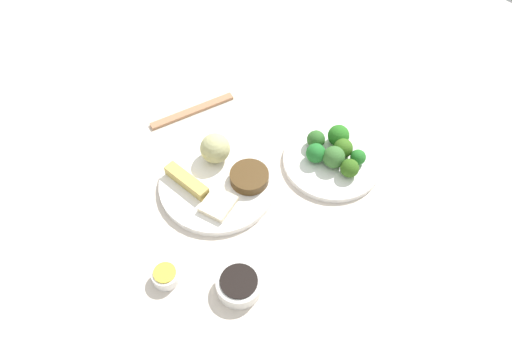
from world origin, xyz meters
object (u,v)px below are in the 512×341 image
main_plate (218,184)px  chopsticks_pair (192,111)px  broccoli_plate (332,161)px  soy_sauce_bowl (239,285)px  sauce_ramekin_hot_mustard (166,276)px

main_plate → chopsticks_pair: main_plate is taller
broccoli_plate → main_plate: bearing=-32.0°
main_plate → soy_sauce_bowl: soy_sauce_bowl is taller
broccoli_plate → sauce_ramekin_hot_mustard: size_ratio=4.17×
broccoli_plate → chopsticks_pair: broccoli_plate is taller
main_plate → sauce_ramekin_hot_mustard: (0.23, 0.09, 0.01)m
chopsticks_pair → broccoli_plate: bearing=108.3°
soy_sauce_bowl → sauce_ramekin_hot_mustard: size_ratio=1.65×
chopsticks_pair → main_plate: bearing=62.0°
soy_sauce_bowl → chopsticks_pair: 0.50m
soy_sauce_bowl → chopsticks_pair: (-0.26, -0.42, -0.01)m
main_plate → sauce_ramekin_hot_mustard: 0.25m
soy_sauce_bowl → chopsticks_pair: soy_sauce_bowl is taller
broccoli_plate → sauce_ramekin_hot_mustard: sauce_ramekin_hot_mustard is taller
main_plate → chopsticks_pair: bearing=-118.0°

